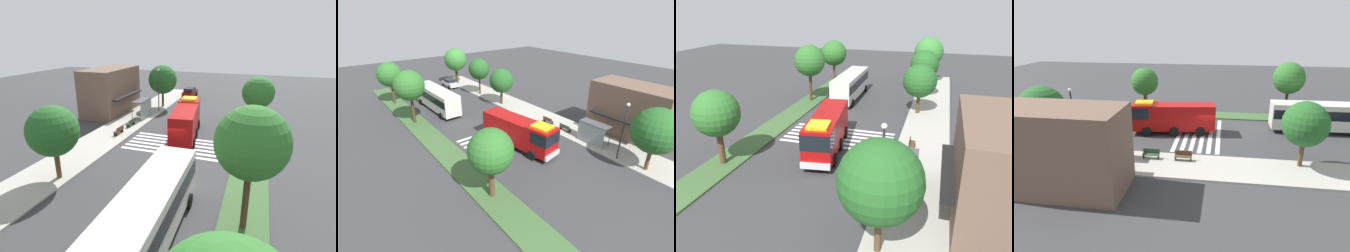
{
  "view_description": "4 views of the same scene",
  "coord_description": "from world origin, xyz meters",
  "views": [
    {
      "loc": [
        -23.74,
        -7.54,
        10.92
      ],
      "look_at": [
        2.42,
        1.49,
        1.59
      ],
      "focal_mm": 28.7,
      "sensor_mm": 36.0,
      "label": 1
    },
    {
      "loc": [
        23.49,
        -16.71,
        14.64
      ],
      "look_at": [
        1.66,
        0.06,
        1.66
      ],
      "focal_mm": 26.48,
      "sensor_mm": 36.0,
      "label": 2
    },
    {
      "loc": [
        29.54,
        9.3,
        12.79
      ],
      "look_at": [
        1.74,
        0.79,
        1.52
      ],
      "focal_mm": 34.57,
      "sensor_mm": 36.0,
      "label": 3
    },
    {
      "loc": [
        -1.49,
        31.64,
        12.21
      ],
      "look_at": [
        2.91,
        1.34,
        1.37
      ],
      "focal_mm": 31.23,
      "sensor_mm": 36.0,
      "label": 4
    }
  ],
  "objects": [
    {
      "name": "ground_plane",
      "position": [
        0.0,
        0.0,
        0.0
      ],
      "size": [
        120.0,
        120.0,
        0.0
      ],
      "primitive_type": "plane",
      "color": "#38383A"
    },
    {
      "name": "sidewalk",
      "position": [
        0.0,
        8.31,
        0.07
      ],
      "size": [
        60.0,
        4.76,
        0.14
      ],
      "primitive_type": "cube",
      "color": "#ADA89E",
      "rests_on": "ground_plane"
    },
    {
      "name": "median_strip",
      "position": [
        0.0,
        -7.43,
        0.07
      ],
      "size": [
        60.0,
        3.0,
        0.14
      ],
      "primitive_type": "cube",
      "color": "#3D6033",
      "rests_on": "ground_plane"
    },
    {
      "name": "crosswalk",
      "position": [
        1.09,
        0.0,
        0.01
      ],
      "size": [
        4.95,
        10.68,
        0.01
      ],
      "color": "silver",
      "rests_on": "ground_plane"
    },
    {
      "name": "fire_truck",
      "position": [
        4.49,
        -0.01,
        2.04
      ],
      "size": [
        9.92,
        3.77,
        3.77
      ],
      "rotation": [
        0.0,
        0.0,
        0.14
      ],
      "color": "#A50C0C",
      "rests_on": "ground_plane"
    },
    {
      "name": "parked_car_west",
      "position": [
        -23.54,
        4.73,
        0.84
      ],
      "size": [
        4.29,
        2.11,
        1.62
      ],
      "rotation": [
        0.0,
        0.0,
        -0.01
      ],
      "color": "silver",
      "rests_on": "ground_plane"
    },
    {
      "name": "transit_bus",
      "position": [
        -12.75,
        -2.67,
        2.07
      ],
      "size": [
        11.22,
        3.01,
        3.49
      ],
      "rotation": [
        0.0,
        0.0,
        3.16
      ],
      "color": "silver",
      "rests_on": "ground_plane"
    },
    {
      "name": "bus_stop_shelter",
      "position": [
        8.99,
        7.27,
        1.89
      ],
      "size": [
        3.5,
        1.4,
        2.46
      ],
      "color": "#4C4C51",
      "rests_on": "sidewalk"
    },
    {
      "name": "bench_near_shelter",
      "position": [
        4.99,
        7.29,
        0.59
      ],
      "size": [
        1.6,
        0.5,
        0.9
      ],
      "color": "#2D472D",
      "rests_on": "sidewalk"
    },
    {
      "name": "bench_west_of_shelter",
      "position": [
        1.92,
        7.29,
        0.59
      ],
      "size": [
        1.6,
        0.5,
        0.9
      ],
      "color": "#4C3823",
      "rests_on": "sidewalk"
    },
    {
      "name": "street_lamp",
      "position": [
        12.8,
        6.53,
        3.85
      ],
      "size": [
        0.36,
        0.36,
        6.3
      ],
      "color": "#2D2D30",
      "rests_on": "sidewalk"
    },
    {
      "name": "storefront_building",
      "position": [
        10.35,
        13.1,
        3.26
      ],
      "size": [
        9.68,
        5.64,
        6.53
      ],
      "color": "brown",
      "rests_on": "ground_plane"
    },
    {
      "name": "sidewalk_tree_far_west",
      "position": [
        -24.61,
        6.93,
        5.14
      ],
      "size": [
        4.59,
        4.59,
        7.32
      ],
      "color": "#47301E",
      "rests_on": "sidewalk"
    },
    {
      "name": "sidewalk_tree_west",
      "position": [
        -15.38,
        6.93,
        4.77
      ],
      "size": [
        3.8,
        3.8,
        6.56
      ],
      "color": "#513823",
      "rests_on": "sidewalk"
    },
    {
      "name": "sidewalk_tree_center",
      "position": [
        -8.52,
        6.93,
        4.06
      ],
      "size": [
        3.94,
        3.94,
        5.91
      ],
      "color": "#513823",
      "rests_on": "sidewalk"
    },
    {
      "name": "sidewalk_tree_east",
      "position": [
        15.66,
        6.93,
        4.41
      ],
      "size": [
        4.46,
        4.46,
        6.51
      ],
      "color": "#513823",
      "rests_on": "sidewalk"
    },
    {
      "name": "median_tree_far_west",
      "position": [
        -19.67,
        -7.43,
        5.05
      ],
      "size": [
        3.98,
        3.98,
        6.92
      ],
      "color": "#513823",
      "rests_on": "median_strip"
    },
    {
      "name": "median_tree_west",
      "position": [
        -9.76,
        -7.43,
        5.47
      ],
      "size": [
        4.08,
        4.08,
        7.4
      ],
      "color": "#47301E",
      "rests_on": "median_strip"
    },
    {
      "name": "median_tree_center",
      "position": [
        9.42,
        -7.43,
        4.48
      ],
      "size": [
        3.78,
        3.78,
        6.27
      ],
      "color": "#513823",
      "rests_on": "median_strip"
    }
  ]
}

